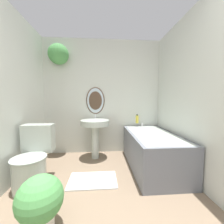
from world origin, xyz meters
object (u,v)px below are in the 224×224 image
(pedestal_sink, at_px, (95,128))
(shampoo_bottle, at_px, (137,119))
(toilet, at_px, (33,161))
(potted_plant, at_px, (40,201))
(bathtub, at_px, (152,149))

(pedestal_sink, bearing_deg, shampoo_bottle, 11.37)
(toilet, relative_size, shampoo_bottle, 4.25)
(toilet, bearing_deg, pedestal_sink, 45.59)
(pedestal_sink, relative_size, shampoo_bottle, 4.61)
(toilet, height_order, potted_plant, toilet)
(toilet, distance_m, shampoo_bottle, 1.97)
(potted_plant, bearing_deg, pedestal_sink, 75.30)
(toilet, distance_m, pedestal_sink, 1.15)
(bathtub, relative_size, potted_plant, 2.83)
(bathtub, bearing_deg, pedestal_sink, 155.95)
(shampoo_bottle, xyz_separation_m, potted_plant, (-1.27, -1.68, -0.46))
(pedestal_sink, distance_m, potted_plant, 1.58)
(potted_plant, bearing_deg, bathtub, 37.72)
(bathtub, bearing_deg, toilet, -168.31)
(bathtub, xyz_separation_m, shampoo_bottle, (-0.11, 0.61, 0.44))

